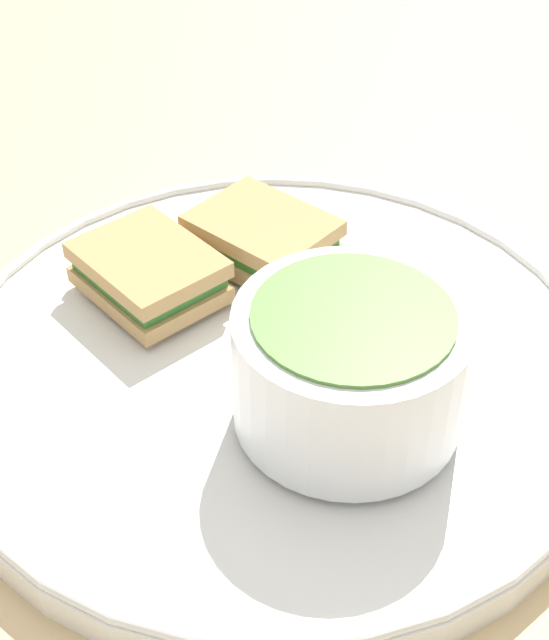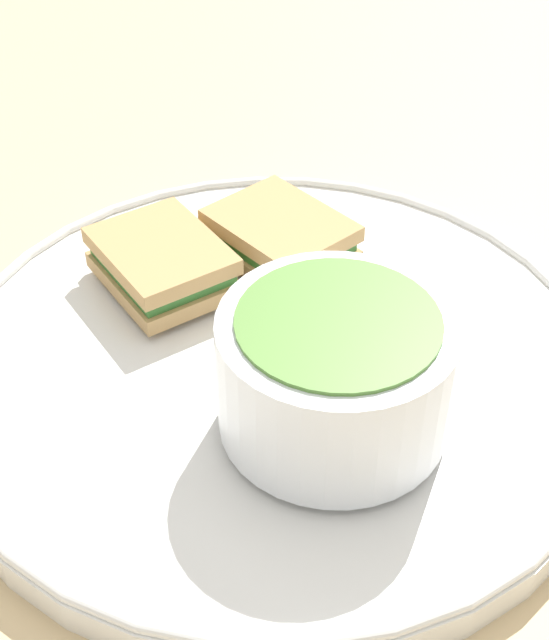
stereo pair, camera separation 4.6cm
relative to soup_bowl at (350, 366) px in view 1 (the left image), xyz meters
The scene contains 6 objects.
ground_plane 0.08m from the soup_bowl, 67.65° to the left, with size 2.40×2.40×0.00m, color #D1B27F.
plate 0.07m from the soup_bowl, 67.65° to the left, with size 0.35×0.35×0.02m.
soup_bowl is the anchor object (origin of this frame).
spoon 0.11m from the soup_bowl, ahead, with size 0.10×0.06×0.01m.
sandwich_half_near 0.14m from the soup_bowl, 50.98° to the left, with size 0.07×0.08×0.03m.
sandwich_half_far 0.14m from the soup_bowl, 78.76° to the left, with size 0.08×0.09×0.03m.
Camera 1 is at (-0.29, -0.19, 0.33)m, focal length 50.00 mm.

